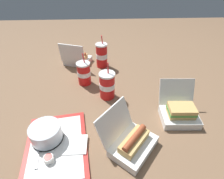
{
  "coord_description": "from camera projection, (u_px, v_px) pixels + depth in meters",
  "views": [
    {
      "loc": [
        -0.82,
        0.04,
        0.66
      ],
      "look_at": [
        -0.02,
        -0.0,
        0.05
      ],
      "focal_mm": 28.0,
      "sensor_mm": 36.0,
      "label": 1
    }
  ],
  "objects": [
    {
      "name": "ground_plane",
      "position": [
        112.0,
        94.0,
        1.05
      ],
      "size": [
        3.2,
        3.2,
        0.0
      ],
      "primitive_type": "plane",
      "color": "brown"
    },
    {
      "name": "cake_container",
      "position": [
        46.0,
        134.0,
        0.76
      ],
      "size": [
        0.14,
        0.14,
        0.08
      ],
      "color": "black",
      "rests_on": "food_tray"
    },
    {
      "name": "soda_cup_front",
      "position": [
        84.0,
        73.0,
        1.11
      ],
      "size": [
        0.09,
        0.09,
        0.21
      ],
      "color": "red",
      "rests_on": "ground_plane"
    },
    {
      "name": "soda_cup_right",
      "position": [
        107.0,
        85.0,
        0.99
      ],
      "size": [
        0.09,
        0.09,
        0.22
      ],
      "color": "red",
      "rests_on": "ground_plane"
    },
    {
      "name": "clamshell_hotdog_corner",
      "position": [
        77.0,
        58.0,
        1.34
      ],
      "size": [
        0.21,
        0.23,
        0.18
      ],
      "color": "white",
      "rests_on": "ground_plane"
    },
    {
      "name": "clamshell_hotdog_left",
      "position": [
        131.0,
        142.0,
        0.74
      ],
      "size": [
        0.28,
        0.28,
        0.17
      ],
      "color": "white",
      "rests_on": "ground_plane"
    },
    {
      "name": "ketchup_cup",
      "position": [
        49.0,
        158.0,
        0.69
      ],
      "size": [
        0.04,
        0.04,
        0.02
      ],
      "color": "white",
      "rests_on": "food_tray"
    },
    {
      "name": "plastic_fork",
      "position": [
        37.0,
        156.0,
        0.71
      ],
      "size": [
        0.11,
        0.03,
        0.0
      ],
      "primitive_type": "cube",
      "rotation": [
        0.0,
        0.0,
        0.19
      ],
      "color": "white",
      "rests_on": "food_tray"
    },
    {
      "name": "napkin_stack",
      "position": [
        75.0,
        144.0,
        0.76
      ],
      "size": [
        0.1,
        0.1,
        0.0
      ],
      "primitive_type": "cube",
      "rotation": [
        0.0,
        0.0,
        -0.01
      ],
      "color": "white",
      "rests_on": "food_tray"
    },
    {
      "name": "food_tray",
      "position": [
        56.0,
        147.0,
        0.76
      ],
      "size": [
        0.41,
        0.31,
        0.01
      ],
      "color": "red",
      "rests_on": "ground_plane"
    },
    {
      "name": "clamshell_sandwich_back",
      "position": [
        179.0,
        112.0,
        0.87
      ],
      "size": [
        0.21,
        0.19,
        0.17
      ],
      "color": "white",
      "rests_on": "ground_plane"
    },
    {
      "name": "soda_cup_left",
      "position": [
        102.0,
        55.0,
        1.28
      ],
      "size": [
        0.09,
        0.09,
        0.24
      ],
      "color": "red",
      "rests_on": "ground_plane"
    }
  ]
}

